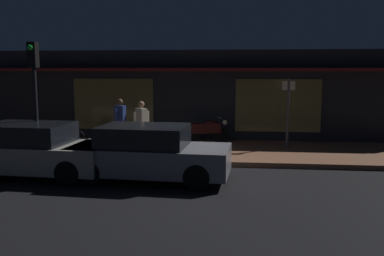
{
  "coord_description": "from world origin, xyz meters",
  "views": [
    {
      "loc": [
        1.73,
        -11.19,
        2.84
      ],
      "look_at": [
        0.21,
        2.4,
        0.95
      ],
      "focal_mm": 39.45,
      "sensor_mm": 36.0,
      "label": 1
    }
  ],
  "objects_px": {
    "parked_car_far": "(148,153)",
    "traffic_light_pole": "(34,83)",
    "person_bystander": "(141,125)",
    "bicycle_parked": "(62,138)",
    "sign_post": "(288,109)",
    "person_photographer": "(120,121)",
    "parked_car_near": "(32,150)",
    "motorcycle": "(206,130)"
  },
  "relations": [
    {
      "from": "person_bystander",
      "to": "sign_post",
      "type": "bearing_deg",
      "value": 13.72
    },
    {
      "from": "motorcycle",
      "to": "parked_car_near",
      "type": "relative_size",
      "value": 0.4
    },
    {
      "from": "person_bystander",
      "to": "sign_post",
      "type": "relative_size",
      "value": 0.7
    },
    {
      "from": "person_photographer",
      "to": "parked_car_near",
      "type": "distance_m",
      "value": 4.24
    },
    {
      "from": "sign_post",
      "to": "parked_car_near",
      "type": "height_order",
      "value": "sign_post"
    },
    {
      "from": "bicycle_parked",
      "to": "parked_car_near",
      "type": "height_order",
      "value": "parked_car_near"
    },
    {
      "from": "bicycle_parked",
      "to": "person_photographer",
      "type": "distance_m",
      "value": 2.09
    },
    {
      "from": "person_photographer",
      "to": "parked_car_near",
      "type": "bearing_deg",
      "value": -107.74
    },
    {
      "from": "bicycle_parked",
      "to": "parked_car_far",
      "type": "relative_size",
      "value": 0.4
    },
    {
      "from": "person_bystander",
      "to": "traffic_light_pole",
      "type": "relative_size",
      "value": 0.46
    },
    {
      "from": "bicycle_parked",
      "to": "person_bystander",
      "type": "height_order",
      "value": "person_bystander"
    },
    {
      "from": "motorcycle",
      "to": "sign_post",
      "type": "relative_size",
      "value": 0.7
    },
    {
      "from": "traffic_light_pole",
      "to": "parked_car_near",
      "type": "height_order",
      "value": "traffic_light_pole"
    },
    {
      "from": "parked_car_far",
      "to": "person_bystander",
      "type": "bearing_deg",
      "value": 106.14
    },
    {
      "from": "person_photographer",
      "to": "traffic_light_pole",
      "type": "xyz_separation_m",
      "value": [
        -1.43,
        -3.42,
        1.45
      ]
    },
    {
      "from": "person_photographer",
      "to": "parked_car_far",
      "type": "height_order",
      "value": "person_photographer"
    },
    {
      "from": "bicycle_parked",
      "to": "traffic_light_pole",
      "type": "height_order",
      "value": "traffic_light_pole"
    },
    {
      "from": "person_bystander",
      "to": "parked_car_near",
      "type": "relative_size",
      "value": 0.4
    },
    {
      "from": "parked_car_far",
      "to": "traffic_light_pole",
      "type": "bearing_deg",
      "value": 168.74
    },
    {
      "from": "traffic_light_pole",
      "to": "person_photographer",
      "type": "bearing_deg",
      "value": 67.28
    },
    {
      "from": "motorcycle",
      "to": "parked_car_near",
      "type": "distance_m",
      "value": 6.34
    },
    {
      "from": "sign_post",
      "to": "parked_car_far",
      "type": "height_order",
      "value": "sign_post"
    },
    {
      "from": "parked_car_near",
      "to": "sign_post",
      "type": "bearing_deg",
      "value": 30.38
    },
    {
      "from": "sign_post",
      "to": "traffic_light_pole",
      "type": "bearing_deg",
      "value": -153.79
    },
    {
      "from": "bicycle_parked",
      "to": "traffic_light_pole",
      "type": "xyz_separation_m",
      "value": [
        0.41,
        -2.57,
        1.97
      ]
    },
    {
      "from": "sign_post",
      "to": "traffic_light_pole",
      "type": "xyz_separation_m",
      "value": [
        -7.34,
        -3.62,
        0.97
      ]
    },
    {
      "from": "bicycle_parked",
      "to": "parked_car_far",
      "type": "distance_m",
      "value": 4.95
    },
    {
      "from": "bicycle_parked",
      "to": "person_photographer",
      "type": "height_order",
      "value": "person_photographer"
    },
    {
      "from": "bicycle_parked",
      "to": "sign_post",
      "type": "distance_m",
      "value": 7.89
    },
    {
      "from": "person_photographer",
      "to": "sign_post",
      "type": "height_order",
      "value": "sign_post"
    },
    {
      "from": "traffic_light_pole",
      "to": "parked_car_far",
      "type": "relative_size",
      "value": 0.86
    },
    {
      "from": "bicycle_parked",
      "to": "traffic_light_pole",
      "type": "bearing_deg",
      "value": -81.0
    },
    {
      "from": "bicycle_parked",
      "to": "person_photographer",
      "type": "relative_size",
      "value": 0.99
    },
    {
      "from": "parked_car_near",
      "to": "motorcycle",
      "type": "bearing_deg",
      "value": 46.72
    },
    {
      "from": "parked_car_near",
      "to": "person_bystander",
      "type": "bearing_deg",
      "value": 52.75
    },
    {
      "from": "person_bystander",
      "to": "bicycle_parked",
      "type": "bearing_deg",
      "value": 176.91
    },
    {
      "from": "sign_post",
      "to": "parked_car_far",
      "type": "xyz_separation_m",
      "value": [
        -4.01,
        -4.28,
        -0.81
      ]
    },
    {
      "from": "bicycle_parked",
      "to": "sign_post",
      "type": "relative_size",
      "value": 0.69
    },
    {
      "from": "person_photographer",
      "to": "bicycle_parked",
      "type": "bearing_deg",
      "value": -155.24
    },
    {
      "from": "parked_car_near",
      "to": "parked_car_far",
      "type": "relative_size",
      "value": 1.0
    },
    {
      "from": "motorcycle",
      "to": "parked_car_near",
      "type": "xyz_separation_m",
      "value": [
        -4.35,
        -4.61,
        0.06
      ]
    },
    {
      "from": "motorcycle",
      "to": "bicycle_parked",
      "type": "bearing_deg",
      "value": -163.66
    }
  ]
}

